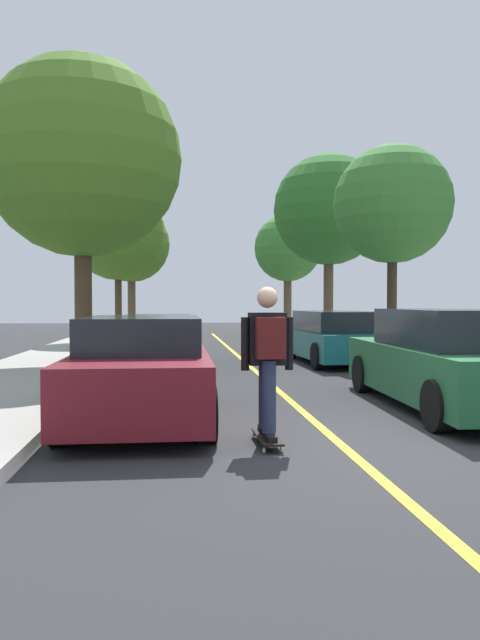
# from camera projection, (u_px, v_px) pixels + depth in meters

# --- Properties ---
(ground) EXTENTS (80.00, 80.00, 0.00)m
(ground) POSITION_uv_depth(u_px,v_px,m) (337.00, 441.00, 6.80)
(ground) COLOR #2D2D30
(center_line) EXTENTS (0.12, 39.20, 0.01)m
(center_line) POSITION_uv_depth(u_px,v_px,m) (278.00, 390.00, 10.77)
(center_line) COLOR gold
(center_line) RESTS_ON ground
(parked_car_left_nearest) EXTENTS (1.82, 4.09, 1.38)m
(parked_car_left_nearest) POSITION_uv_depth(u_px,v_px,m) (142.00, 370.00, 8.01)
(parked_car_left_nearest) COLOR maroon
(parked_car_left_nearest) RESTS_ON ground
(parked_car_left_near) EXTENTS (2.02, 4.49, 1.26)m
(parked_car_left_near) POSITION_uv_depth(u_px,v_px,m) (158.00, 340.00, 15.05)
(parked_car_left_near) COLOR #196066
(parked_car_left_near) RESTS_ON ground
(parked_car_right_nearest) EXTENTS (2.07, 4.72, 1.47)m
(parked_car_right_nearest) POSITION_uv_depth(u_px,v_px,m) (452.00, 361.00, 8.92)
(parked_car_right_nearest) COLOR #1E5B33
(parked_car_right_nearest) RESTS_ON ground
(parked_car_right_near) EXTENTS (1.97, 4.42, 1.34)m
(parked_car_right_near) POSITION_uv_depth(u_px,v_px,m) (334.00, 337.00, 15.56)
(parked_car_right_near) COLOR #196066
(parked_car_right_near) RESTS_ON ground
(street_tree_left_nearest) EXTENTS (4.54, 4.54, 7.01)m
(street_tree_left_nearest) POSITION_uv_depth(u_px,v_px,m) (82.00, 159.00, 13.80)
(street_tree_left_nearest) COLOR #4C3823
(street_tree_left_nearest) RESTS_ON sidewalk_left
(street_tree_left_near) EXTENTS (3.48, 3.48, 5.72)m
(street_tree_left_near) POSITION_uv_depth(u_px,v_px,m) (118.00, 234.00, 22.26)
(street_tree_left_near) COLOR #4C3823
(street_tree_left_near) RESTS_ON sidewalk_left
(street_tree_left_far) EXTENTS (3.67, 3.67, 6.08)m
(street_tree_left_far) POSITION_uv_depth(u_px,v_px,m) (131.00, 244.00, 28.99)
(street_tree_left_far) COLOR brown
(street_tree_left_far) RESTS_ON sidewalk_left
(street_tree_right_nearest) EXTENTS (3.14, 3.14, 5.61)m
(street_tree_right_nearest) POSITION_uv_depth(u_px,v_px,m) (393.00, 205.00, 16.01)
(street_tree_right_nearest) COLOR #3D2D1E
(street_tree_right_nearest) RESTS_ON sidewalk_right
(street_tree_right_near) EXTENTS (4.17, 4.17, 7.01)m
(street_tree_right_near) POSITION_uv_depth(u_px,v_px,m) (329.00, 210.00, 22.69)
(street_tree_right_near) COLOR brown
(street_tree_right_near) RESTS_ON sidewalk_right
(street_tree_right_far) EXTENTS (3.45, 3.45, 5.96)m
(street_tree_right_far) POSITION_uv_depth(u_px,v_px,m) (288.00, 249.00, 31.04)
(street_tree_right_far) COLOR brown
(street_tree_right_far) RESTS_ON sidewalk_right
(streetlamp) EXTENTS (0.36, 0.24, 5.14)m
(streetlamp) POSITION_uv_depth(u_px,v_px,m) (390.00, 246.00, 16.39)
(streetlamp) COLOR #38383D
(streetlamp) RESTS_ON sidewalk_right
(skateboard) EXTENTS (0.24, 0.85, 0.10)m
(skateboard) POSITION_uv_depth(u_px,v_px,m) (267.00, 437.00, 6.62)
(skateboard) COLOR black
(skateboard) RESTS_ON ground
(skateboarder) EXTENTS (0.58, 0.70, 1.64)m
(skateboarder) POSITION_uv_depth(u_px,v_px,m) (268.00, 352.00, 6.56)
(skateboarder) COLOR black
(skateboarder) RESTS_ON skateboard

